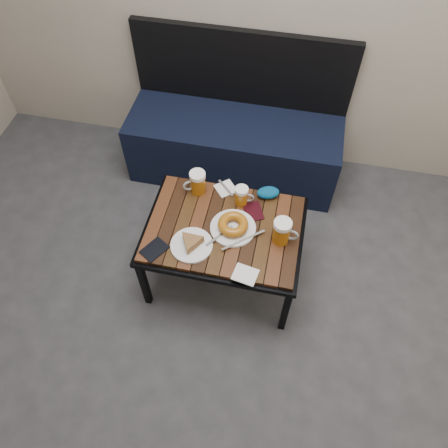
% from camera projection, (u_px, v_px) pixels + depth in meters
% --- Properties ---
extents(ground, '(4.00, 4.00, 0.00)m').
position_uv_depth(ground, '(196.00, 429.00, 2.16)').
color(ground, '#2D2D30').
rests_on(ground, ground).
extents(room_shell, '(4.00, 4.00, 4.00)m').
position_uv_depth(room_shell, '(209.00, 50.00, 1.03)').
color(room_shell, gray).
rests_on(room_shell, ground).
extents(bench, '(1.40, 0.50, 0.95)m').
position_uv_depth(bench, '(235.00, 141.00, 2.97)').
color(bench, black).
rests_on(bench, ground).
extents(cafe_table, '(0.84, 0.62, 0.47)m').
position_uv_depth(cafe_table, '(224.00, 232.00, 2.33)').
color(cafe_table, black).
rests_on(cafe_table, ground).
extents(beer_mug_left, '(0.13, 0.11, 0.14)m').
position_uv_depth(beer_mug_left, '(197.00, 182.00, 2.39)').
color(beer_mug_left, '#A3590D').
rests_on(beer_mug_left, cafe_table).
extents(beer_mug_centre, '(0.11, 0.08, 0.12)m').
position_uv_depth(beer_mug_centre, '(242.00, 196.00, 2.35)').
color(beer_mug_centre, '#A3590D').
rests_on(beer_mug_centre, cafe_table).
extents(beer_mug_right, '(0.13, 0.09, 0.15)m').
position_uv_depth(beer_mug_right, '(282.00, 231.00, 2.19)').
color(beer_mug_right, '#A3590D').
rests_on(beer_mug_right, cafe_table).
extents(plate_pie, '(0.22, 0.22, 0.06)m').
position_uv_depth(plate_pie, '(191.00, 243.00, 2.21)').
color(plate_pie, white).
rests_on(plate_pie, cafe_table).
extents(plate_bagel, '(0.29, 0.27, 0.07)m').
position_uv_depth(plate_bagel, '(233.00, 226.00, 2.27)').
color(plate_bagel, white).
rests_on(plate_bagel, cafe_table).
extents(napkin_left, '(0.15, 0.15, 0.01)m').
position_uv_depth(napkin_left, '(226.00, 189.00, 2.45)').
color(napkin_left, white).
rests_on(napkin_left, cafe_table).
extents(napkin_right, '(0.13, 0.12, 0.01)m').
position_uv_depth(napkin_right, '(245.00, 275.00, 2.13)').
color(napkin_right, white).
rests_on(napkin_right, cafe_table).
extents(passport_navy, '(0.15, 0.16, 0.01)m').
position_uv_depth(passport_navy, '(154.00, 249.00, 2.21)').
color(passport_navy, black).
rests_on(passport_navy, cafe_table).
extents(passport_burgundy, '(0.14, 0.15, 0.01)m').
position_uv_depth(passport_burgundy, '(253.00, 211.00, 2.35)').
color(passport_burgundy, black).
rests_on(passport_burgundy, cafe_table).
extents(knit_pouch, '(0.14, 0.12, 0.05)m').
position_uv_depth(knit_pouch, '(268.00, 193.00, 2.40)').
color(knit_pouch, navy).
rests_on(knit_pouch, cafe_table).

